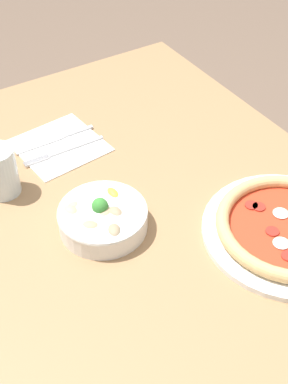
% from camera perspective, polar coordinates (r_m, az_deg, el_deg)
% --- Properties ---
extents(dining_table, '(1.25, 0.89, 0.72)m').
position_cam_1_polar(dining_table, '(1.13, 0.25, -6.80)').
color(dining_table, '#99724C').
rests_on(dining_table, ground_plane).
extents(pizza, '(0.33, 0.33, 0.04)m').
position_cam_1_polar(pizza, '(1.06, 15.08, -3.73)').
color(pizza, white).
rests_on(pizza, dining_table).
extents(bowl, '(0.17, 0.17, 0.07)m').
position_cam_1_polar(bowl, '(1.03, -4.42, -2.69)').
color(bowl, white).
rests_on(bowl, dining_table).
extents(napkin, '(0.20, 0.20, 0.00)m').
position_cam_1_polar(napkin, '(1.26, -9.00, 4.91)').
color(napkin, white).
rests_on(napkin, dining_table).
extents(fork, '(0.01, 0.20, 0.00)m').
position_cam_1_polar(fork, '(1.23, -8.39, 4.43)').
color(fork, silver).
rests_on(fork, napkin).
extents(knife, '(0.02, 0.20, 0.01)m').
position_cam_1_polar(knife, '(1.27, -9.11, 5.70)').
color(knife, silver).
rests_on(knife, napkin).
extents(glass, '(0.07, 0.07, 0.11)m').
position_cam_1_polar(glass, '(1.13, -15.12, 2.12)').
color(glass, silver).
rests_on(glass, dining_table).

